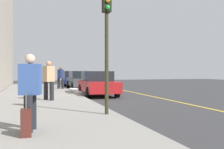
{
  "coord_description": "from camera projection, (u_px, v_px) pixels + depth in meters",
  "views": [
    {
      "loc": [
        15.83,
        -3.7,
        1.54
      ],
      "look_at": [
        2.11,
        0.4,
        1.34
      ],
      "focal_mm": 43.23,
      "sensor_mm": 36.0,
      "label": 1
    }
  ],
  "objects": [
    {
      "name": "parked_car_navy",
      "position": [
        72.0,
        78.0,
        27.89
      ],
      "size": [
        4.25,
        2.01,
        1.51
      ],
      "color": "black",
      "rests_on": "ground"
    },
    {
      "name": "lane_stripe_centre",
      "position": [
        144.0,
        95.0,
        17.17
      ],
      "size": [
        28.0,
        0.14,
        0.01
      ],
      "primitive_type": "cube",
      "color": "gold",
      "rests_on": "ground"
    },
    {
      "name": "traffic_light_pole",
      "position": [
        107.0,
        30.0,
        8.54
      ],
      "size": [
        0.35,
        0.26,
        3.95
      ],
      "color": "#2D2D19",
      "rests_on": "sidewalk"
    },
    {
      "name": "parked_car_charcoal",
      "position": [
        80.0,
        80.0,
        22.9
      ],
      "size": [
        4.29,
        1.92,
        1.51
      ],
      "color": "black",
      "rests_on": "ground"
    },
    {
      "name": "rolling_suitcase",
      "position": [
        26.0,
        123.0,
        5.69
      ],
      "size": [
        0.34,
        0.22,
        0.93
      ],
      "color": "#471E19",
      "rests_on": "sidewalk"
    },
    {
      "name": "pedestrian_navy_coat",
      "position": [
        61.0,
        77.0,
        20.88
      ],
      "size": [
        0.54,
        0.51,
        1.71
      ],
      "color": "black",
      "rests_on": "sidewalk"
    },
    {
      "name": "snow_bank_curb",
      "position": [
        77.0,
        91.0,
        18.6
      ],
      "size": [
        4.06,
        0.56,
        0.22
      ],
      "primitive_type": "cube",
      "color": "white",
      "rests_on": "ground"
    },
    {
      "name": "sidewalk",
      "position": [
        39.0,
        96.0,
        15.3
      ],
      "size": [
        28.0,
        4.6,
        0.15
      ],
      "primitive_type": "cube",
      "color": "gray",
      "rests_on": "ground"
    },
    {
      "name": "ground_plane",
      "position": [
        96.0,
        96.0,
        16.25
      ],
      "size": [
        56.0,
        56.0,
        0.0
      ],
      "primitive_type": "plane",
      "color": "#333335"
    },
    {
      "name": "pedestrian_tan_coat",
      "position": [
        49.0,
        79.0,
        12.71
      ],
      "size": [
        0.56,
        0.59,
        1.85
      ],
      "color": "black",
      "rests_on": "sidewalk"
    },
    {
      "name": "pedestrian_blue_coat",
      "position": [
        30.0,
        90.0,
        6.2
      ],
      "size": [
        0.58,
        0.53,
        1.77
      ],
      "color": "black",
      "rests_on": "sidewalk"
    },
    {
      "name": "parked_car_red",
      "position": [
        98.0,
        83.0,
        16.65
      ],
      "size": [
        4.49,
        1.98,
        1.51
      ],
      "color": "black",
      "rests_on": "ground"
    }
  ]
}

